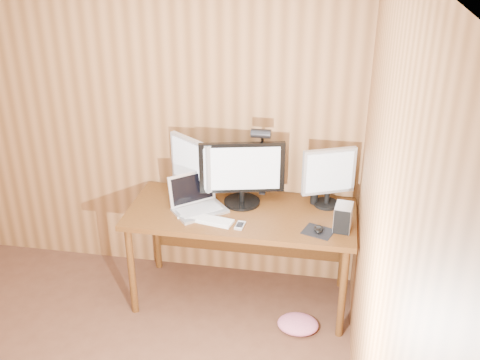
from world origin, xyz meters
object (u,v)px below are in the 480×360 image
(hard_drive, at_px, (343,217))
(phone, at_px, (240,225))
(desk_lamp, at_px, (262,151))
(speaker, at_px, (314,195))
(monitor_right, at_px, (329,176))
(laptop, at_px, (197,201))
(desk, at_px, (243,221))
(mouse, at_px, (318,229))
(monitor_center, at_px, (242,172))
(monitor_left, at_px, (191,166))
(keyboard, at_px, (206,219))

(hard_drive, relative_size, phone, 1.53)
(desk_lamp, bearing_deg, speaker, -3.69)
(monitor_right, distance_m, laptop, 0.95)
(desk, height_order, mouse, mouse)
(monitor_center, distance_m, laptop, 0.38)
(mouse, distance_m, hard_drive, 0.18)
(speaker, xyz_separation_m, desk_lamp, (-0.39, 0.02, 0.30))
(desk, bearing_deg, mouse, -25.05)
(desk, xyz_separation_m, monitor_center, (-0.02, 0.05, 0.37))
(monitor_left, relative_size, mouse, 4.41)
(monitor_center, distance_m, desk_lamp, 0.21)
(phone, xyz_separation_m, desk_lamp, (0.08, 0.44, 0.36))
(keyboard, distance_m, mouse, 0.77)
(mouse, height_order, speaker, speaker)
(hard_drive, distance_m, desk_lamp, 0.75)
(monitor_left, height_order, keyboard, monitor_left)
(laptop, bearing_deg, monitor_center, -15.50)
(monitor_center, bearing_deg, mouse, -41.77)
(mouse, height_order, desk_lamp, desk_lamp)
(hard_drive, height_order, desk_lamp, desk_lamp)
(monitor_right, height_order, mouse, monitor_right)
(monitor_right, xyz_separation_m, hard_drive, (0.11, -0.32, -0.15))
(desk, height_order, monitor_center, monitor_center)
(monitor_center, relative_size, hard_drive, 3.39)
(monitor_left, relative_size, keyboard, 1.17)
(monitor_left, relative_size, desk_lamp, 0.77)
(laptop, xyz_separation_m, hard_drive, (1.02, -0.10, 0.03))
(laptop, xyz_separation_m, desk_lamp, (0.43, 0.25, 0.31))
(monitor_center, relative_size, mouse, 5.70)
(keyboard, bearing_deg, laptop, 135.95)
(keyboard, distance_m, speaker, 0.81)
(hard_drive, bearing_deg, phone, -165.76)
(monitor_left, distance_m, speaker, 0.91)
(monitor_left, bearing_deg, laptop, -30.02)
(desk, height_order, desk_lamp, desk_lamp)
(monitor_center, relative_size, monitor_left, 1.29)
(monitor_center, distance_m, monitor_left, 0.38)
(monitor_left, bearing_deg, hard_drive, 21.68)
(mouse, relative_size, hard_drive, 0.59)
(laptop, distance_m, mouse, 0.88)
(monitor_left, xyz_separation_m, monitor_right, (0.99, 0.04, -0.01))
(laptop, relative_size, desk_lamp, 0.74)
(mouse, bearing_deg, desk_lamp, 157.63)
(mouse, xyz_separation_m, speaker, (-0.05, 0.40, 0.04))
(speaker, bearing_deg, keyboard, -152.11)
(laptop, relative_size, phone, 3.84)
(desk, xyz_separation_m, phone, (0.03, -0.28, 0.13))
(phone, bearing_deg, speaker, 47.40)
(desk, xyz_separation_m, keyboard, (-0.22, -0.24, 0.13))
(mouse, bearing_deg, monitor_right, 105.20)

